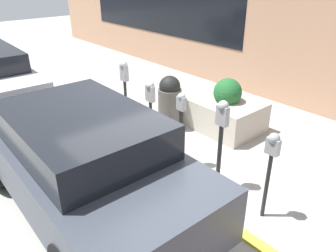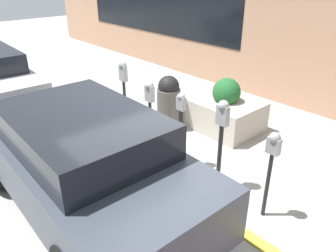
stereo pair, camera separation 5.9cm
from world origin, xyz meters
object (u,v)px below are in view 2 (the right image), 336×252
object	(u,v)px
trash_bin	(169,102)
parking_meter_nearest	(272,156)
parking_meter_middle	(181,122)
parked_car_middle	(80,158)
parking_meter_fourth	(150,100)
parking_meter_second	(222,128)
planter_box	(225,111)
parking_meter_farthest	(124,82)

from	to	relation	value
trash_bin	parking_meter_nearest	bearing A→B (deg)	163.53
parking_meter_middle	parked_car_middle	xyz separation A→B (m)	(0.10, 1.79, -0.01)
parking_meter_nearest	parking_meter_fourth	bearing A→B (deg)	-0.65
parking_meter_middle	parked_car_middle	size ratio (longest dim) A/B	0.31
parking_meter_nearest	parking_meter_middle	size ratio (longest dim) A/B	0.96
parking_meter_middle	parking_meter_fourth	distance (m)	0.85
parking_meter_second	parked_car_middle	xyz separation A→B (m)	(0.95, 1.81, -0.20)
parking_meter_second	trash_bin	size ratio (longest dim) A/B	1.27
parking_meter_second	parking_meter_fourth	distance (m)	1.69
parking_meter_fourth	parking_meter_nearest	bearing A→B (deg)	179.35
trash_bin	planter_box	bearing A→B (deg)	-135.16
parking_meter_middle	parked_car_middle	bearing A→B (deg)	86.76
planter_box	trash_bin	distance (m)	1.21
parking_meter_farthest	parking_meter_nearest	bearing A→B (deg)	179.38
parking_meter_nearest	parked_car_middle	bearing A→B (deg)	44.37
parking_meter_second	parking_meter_farthest	bearing A→B (deg)	-0.13
parking_meter_farthest	trash_bin	distance (m)	1.08
parking_meter_middle	trash_bin	bearing A→B (deg)	-34.27
trash_bin	parking_meter_second	bearing A→B (deg)	158.09
parking_meter_second	parking_meter_fourth	xyz separation A→B (m)	(1.69, 0.00, -0.05)
parking_meter_fourth	parking_meter_farthest	xyz separation A→B (m)	(0.83, -0.01, 0.14)
parking_meter_second	parking_meter_farthest	size ratio (longest dim) A/B	0.96
parking_meter_second	trash_bin	bearing A→B (deg)	-21.91
parking_meter_farthest	parked_car_middle	world-z (taller)	parked_car_middle
parking_meter_second	parking_meter_nearest	bearing A→B (deg)	177.96
parking_meter_nearest	parking_meter_middle	xyz separation A→B (m)	(1.72, -0.01, -0.12)
parking_meter_farthest	trash_bin	bearing A→B (deg)	-114.19
planter_box	parking_meter_second	bearing A→B (deg)	126.93
parking_meter_nearest	trash_bin	size ratio (longest dim) A/B	1.13
parking_meter_nearest	planter_box	size ratio (longest dim) A/B	0.92
parking_meter_middle	planter_box	xyz separation A→B (m)	(0.43, -1.72, -0.44)
parking_meter_fourth	parking_meter_farthest	bearing A→B (deg)	-0.52
parking_meter_farthest	parking_meter_middle	bearing A→B (deg)	179.19
parking_meter_second	planter_box	size ratio (longest dim) A/B	1.03
parked_car_middle	parking_meter_middle	bearing A→B (deg)	-92.37
planter_box	parked_car_middle	size ratio (longest dim) A/B	0.33
parking_meter_farthest	planter_box	size ratio (longest dim) A/B	1.08
parking_meter_nearest	parking_meter_fourth	world-z (taller)	parking_meter_fourth
parking_meter_nearest	trash_bin	xyz separation A→B (m)	(3.00, -0.89, -0.38)
parking_meter_middle	parking_meter_fourth	world-z (taller)	parking_meter_middle
parking_meter_nearest	parked_car_middle	xyz separation A→B (m)	(1.82, 1.78, -0.13)
parking_meter_middle	trash_bin	world-z (taller)	parking_meter_middle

